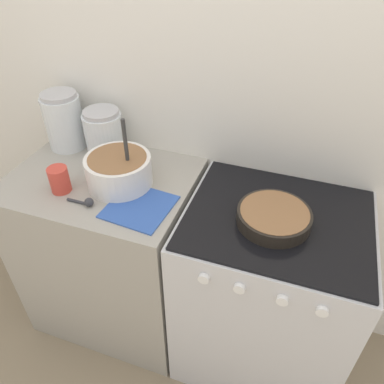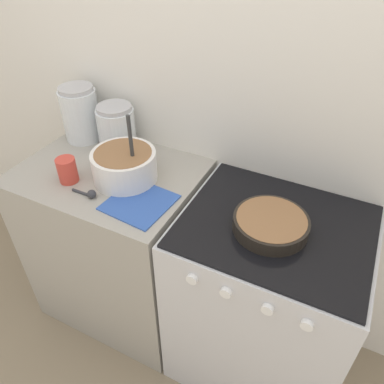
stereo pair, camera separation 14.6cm
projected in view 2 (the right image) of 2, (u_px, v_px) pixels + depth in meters
name	position (u px, v px, depth m)	size (l,w,h in m)	color
ground_plane	(161.00, 373.00, 1.87)	(12.00, 12.00, 0.00)	gray
wall_back	(222.00, 102.00, 1.57)	(4.59, 0.05, 2.40)	white
countertop_cabinet	(120.00, 244.00, 1.94)	(0.80, 0.60, 0.92)	#9E998E
stove	(262.00, 301.00, 1.67)	(0.72, 0.62, 0.92)	silver
mixing_bowl	(124.00, 164.00, 1.57)	(0.27, 0.27, 0.31)	white
baking_pan	(271.00, 224.00, 1.35)	(0.27, 0.27, 0.06)	black
storage_jar_left	(81.00, 117.00, 1.82)	(0.18, 0.18, 0.27)	silver
storage_jar_middle	(117.00, 130.00, 1.76)	(0.18, 0.18, 0.22)	silver
tin_can	(67.00, 170.00, 1.57)	(0.08, 0.08, 0.11)	#CC3F33
recipe_page	(140.00, 202.00, 1.48)	(0.26, 0.26, 0.01)	#3359B2
measuring_spoon	(89.00, 194.00, 1.50)	(0.12, 0.04, 0.04)	#333338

